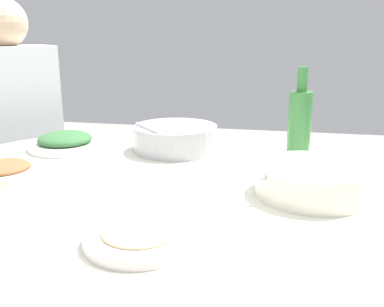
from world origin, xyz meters
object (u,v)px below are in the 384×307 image
dish_noodles (139,235)px  dish_greens (65,142)px  soup_bowl (312,181)px  green_bottle (300,123)px  diner_left (12,113)px  rice_bowl (175,137)px  round_dining_table (146,217)px  dish_stirfry (3,170)px  stool_for_diner_left (26,237)px

dish_noodles → dish_greens: dish_greens is taller
soup_bowl → green_bottle: green_bottle is taller
green_bottle → diner_left: 1.14m
green_bottle → diner_left: diner_left is taller
dish_noodles → dish_greens: (0.57, 0.43, 0.01)m
rice_bowl → soup_bowl: size_ratio=1.03×
round_dining_table → green_bottle: green_bottle is taller
dish_stirfry → soup_bowl: bearing=-88.2°
round_dining_table → diner_left: size_ratio=1.82×
dish_stirfry → stool_for_diner_left: size_ratio=0.42×
dish_greens → diner_left: (0.30, 0.38, 0.03)m
rice_bowl → round_dining_table: bearing=-177.5°
green_bottle → round_dining_table: bearing=134.8°
dish_greens → green_bottle: (0.04, -0.73, 0.09)m
soup_bowl → diner_left: bearing=63.5°
dish_greens → diner_left: diner_left is taller
soup_bowl → dish_greens: bearing=70.5°
dish_stirfry → diner_left: size_ratio=0.26×
dish_noodles → green_bottle: size_ratio=0.75×
dish_stirfry → diner_left: 0.69m
dish_stirfry → stool_for_diner_left: bearing=31.1°
round_dining_table → soup_bowl: size_ratio=5.40×
soup_bowl → dish_noodles: size_ratio=1.28×
dish_noodles → green_bottle: green_bottle is taller
rice_bowl → dish_greens: bearing=98.4°
soup_bowl → dish_stirfry: size_ratio=1.32×
dish_noodles → dish_stirfry: dish_stirfry is taller
soup_bowl → stool_for_diner_left: soup_bowl is taller
rice_bowl → dish_greens: (-0.05, 0.35, -0.02)m
rice_bowl → stool_for_diner_left: size_ratio=0.57×
dish_greens → diner_left: bearing=51.9°
dish_noodles → diner_left: size_ratio=0.26×
stool_for_diner_left → diner_left: diner_left is taller
dish_greens → stool_for_diner_left: size_ratio=0.50×
dish_greens → diner_left: 0.49m
round_dining_table → stool_for_diner_left: (0.62, 0.75, -0.43)m
stool_for_diner_left → diner_left: size_ratio=0.60×
rice_bowl → diner_left: size_ratio=0.35×
soup_bowl → dish_stirfry: soup_bowl is taller
round_dining_table → rice_bowl: rice_bowl is taller
diner_left → dish_stirfry: bearing=-148.9°
dish_greens → dish_stirfry: size_ratio=1.19×
green_bottle → diner_left: (0.26, 1.11, -0.06)m
dish_noodles → diner_left: diner_left is taller
dish_noodles → soup_bowl: bearing=-46.1°
round_dining_table → soup_bowl: (0.06, -0.38, 0.10)m
dish_noodles → stool_for_diner_left: (0.87, 0.82, -0.51)m
dish_stirfry → stool_for_diner_left: dish_stirfry is taller
round_dining_table → diner_left: 0.98m
rice_bowl → green_bottle: bearing=-92.5°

